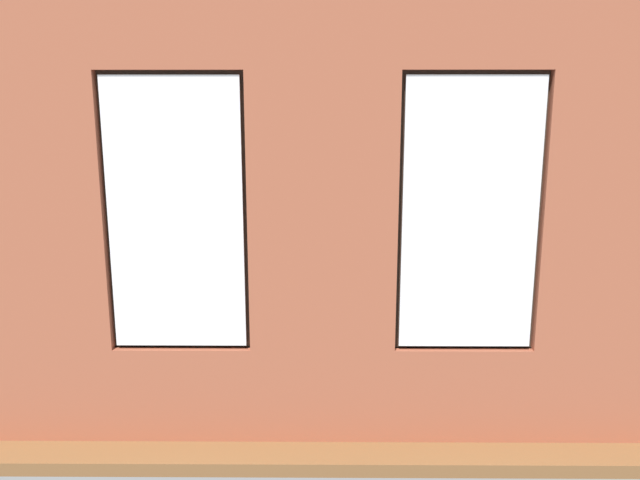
# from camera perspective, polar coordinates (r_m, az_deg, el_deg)

# --- Properties ---
(ground_plane) EXTENTS (6.87, 5.75, 0.10)m
(ground_plane) POSITION_cam_1_polar(r_m,az_deg,el_deg) (7.18, 0.28, -8.02)
(ground_plane) COLOR brown
(brick_wall_with_windows) EXTENTS (6.27, 0.30, 3.13)m
(brick_wall_with_windows) POSITION_cam_1_polar(r_m,az_deg,el_deg) (4.34, 0.24, 0.47)
(brick_wall_with_windows) COLOR #9E5138
(brick_wall_with_windows) RESTS_ON ground_plane
(white_wall_right) EXTENTS (0.10, 4.75, 3.13)m
(white_wall_right) POSITION_cam_1_polar(r_m,az_deg,el_deg) (7.29, -24.82, 4.26)
(white_wall_right) COLOR white
(white_wall_right) RESTS_ON ground_plane
(couch_by_window) EXTENTS (1.84, 0.87, 0.80)m
(couch_by_window) POSITION_cam_1_polar(r_m,az_deg,el_deg) (5.32, 0.49, -10.96)
(couch_by_window) COLOR black
(couch_by_window) RESTS_ON ground_plane
(couch_left) EXTENTS (0.94, 1.82, 0.80)m
(couch_left) POSITION_cam_1_polar(r_m,az_deg,el_deg) (7.36, 19.70, -5.12)
(couch_left) COLOR black
(couch_left) RESTS_ON ground_plane
(coffee_table) EXTENTS (1.58, 0.72, 0.45)m
(coffee_table) POSITION_cam_1_polar(r_m,az_deg,el_deg) (7.19, -0.58, -4.25)
(coffee_table) COLOR #A87547
(coffee_table) RESTS_ON ground_plane
(cup_ceramic) EXTENTS (0.08, 0.08, 0.09)m
(cup_ceramic) POSITION_cam_1_polar(r_m,az_deg,el_deg) (7.05, 0.37, -3.73)
(cup_ceramic) COLOR silver
(cup_ceramic) RESTS_ON coffee_table
(candle_jar) EXTENTS (0.08, 0.08, 0.09)m
(candle_jar) POSITION_cam_1_polar(r_m,az_deg,el_deg) (7.29, 2.86, -3.23)
(candle_jar) COLOR #B7333D
(candle_jar) RESTS_ON coffee_table
(table_plant_small) EXTENTS (0.11, 0.11, 0.18)m
(table_plant_small) POSITION_cam_1_polar(r_m,az_deg,el_deg) (7.06, -4.44, -3.28)
(table_plant_small) COLOR beige
(table_plant_small) RESTS_ON coffee_table
(remote_silver) EXTENTS (0.06, 0.17, 0.02)m
(remote_silver) POSITION_cam_1_polar(r_m,az_deg,el_deg) (7.26, -2.12, -3.56)
(remote_silver) COLOR #B2B2B7
(remote_silver) RESTS_ON coffee_table
(media_console) EXTENTS (1.19, 0.42, 0.49)m
(media_console) POSITION_cam_1_polar(r_m,az_deg,el_deg) (7.98, -20.21, -4.50)
(media_console) COLOR black
(media_console) RESTS_ON ground_plane
(tv_flatscreen) EXTENTS (1.11, 0.20, 0.72)m
(tv_flatscreen) POSITION_cam_1_polar(r_m,az_deg,el_deg) (7.84, -20.52, -0.24)
(tv_flatscreen) COLOR black
(tv_flatscreen) RESTS_ON media_console
(papasan_chair) EXTENTS (1.18, 1.18, 0.72)m
(papasan_chair) POSITION_cam_1_polar(r_m,az_deg,el_deg) (8.77, -6.29, -0.94)
(papasan_chair) COLOR olive
(papasan_chair) RESTS_ON ground_plane
(potted_plant_mid_room_small) EXTENTS (0.25, 0.25, 0.43)m
(potted_plant_mid_room_small) POSITION_cam_1_polar(r_m,az_deg,el_deg) (8.16, 8.14, -3.14)
(potted_plant_mid_room_small) COLOR brown
(potted_plant_mid_room_small) RESTS_ON ground_plane
(potted_plant_corner_near_left) EXTENTS (0.79, 0.81, 1.13)m
(potted_plant_corner_near_left) POSITION_cam_1_polar(r_m,az_deg,el_deg) (9.17, 16.69, 0.63)
(potted_plant_corner_near_left) COLOR #9E5638
(potted_plant_corner_near_left) RESTS_ON ground_plane
(potted_plant_by_left_couch) EXTENTS (0.46, 0.46, 0.65)m
(potted_plant_by_left_couch) POSITION_cam_1_polar(r_m,az_deg,el_deg) (8.46, 14.25, -1.91)
(potted_plant_by_left_couch) COLOR brown
(potted_plant_by_left_couch) RESTS_ON ground_plane
(potted_plant_between_couches) EXTENTS (0.48, 0.48, 0.70)m
(potted_plant_between_couches) POSITION_cam_1_polar(r_m,az_deg,el_deg) (5.50, 15.11, -9.24)
(potted_plant_between_couches) COLOR beige
(potted_plant_between_couches) RESTS_ON ground_plane
(potted_plant_foreground_right) EXTENTS (0.62, 0.62, 0.92)m
(potted_plant_foreground_right) POSITION_cam_1_polar(r_m,az_deg,el_deg) (9.11, -15.52, -0.04)
(potted_plant_foreground_right) COLOR beige
(potted_plant_foreground_right) RESTS_ON ground_plane
(potted_plant_beside_window_right) EXTENTS (0.46, 0.46, 0.68)m
(potted_plant_beside_window_right) POSITION_cam_1_polar(r_m,az_deg,el_deg) (5.63, -22.84, -9.46)
(potted_plant_beside_window_right) COLOR beige
(potted_plant_beside_window_right) RESTS_ON ground_plane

